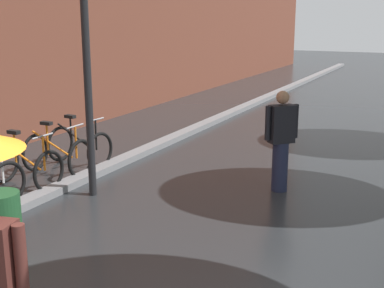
% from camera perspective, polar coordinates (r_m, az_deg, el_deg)
% --- Properties ---
extents(kerb_strip, '(0.30, 36.00, 0.12)m').
position_cam_1_polar(kerb_strip, '(14.10, 2.45, 2.62)').
color(kerb_strip, slate).
rests_on(kerb_strip, ground).
extents(parked_bicycle_1, '(1.09, 0.72, 0.96)m').
position_cam_1_polar(parked_bicycle_1, '(9.14, -17.76, -2.27)').
color(parked_bicycle_1, black).
rests_on(parked_bicycle_1, ground).
extents(parked_bicycle_2, '(1.10, 0.73, 0.96)m').
position_cam_1_polar(parked_bicycle_2, '(9.74, -14.51, -1.08)').
color(parked_bicycle_2, black).
rests_on(parked_bicycle_2, ground).
extents(parked_bicycle_3, '(1.14, 0.79, 0.96)m').
position_cam_1_polar(parked_bicycle_3, '(10.25, -12.20, -0.19)').
color(parked_bicycle_3, black).
rests_on(parked_bicycle_3, ground).
extents(street_lamp_post, '(0.24, 0.24, 4.30)m').
position_cam_1_polar(street_lamp_post, '(8.14, -11.56, 11.49)').
color(street_lamp_post, black).
rests_on(street_lamp_post, ground).
extents(litter_bin, '(0.44, 0.44, 0.85)m').
position_cam_1_polar(litter_bin, '(6.50, -19.98, -8.60)').
color(litter_bin, '#1E4C28').
rests_on(litter_bin, ground).
extents(pedestrian_walking_midground, '(0.44, 0.45, 1.66)m').
position_cam_1_polar(pedestrian_walking_midground, '(8.55, 9.70, 0.36)').
color(pedestrian_walking_midground, '#1E233D').
rests_on(pedestrian_walking_midground, ground).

